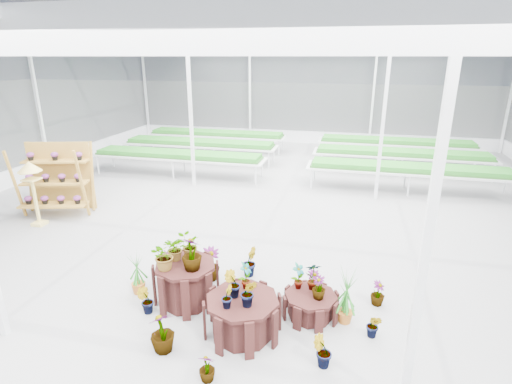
% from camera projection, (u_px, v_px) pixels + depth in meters
% --- Properties ---
extents(ground_plane, '(24.00, 24.00, 0.00)m').
position_uv_depth(ground_plane, '(250.00, 245.00, 9.38)').
color(ground_plane, gray).
rests_on(ground_plane, ground).
extents(greenhouse_shell, '(18.00, 24.00, 4.50)m').
position_uv_depth(greenhouse_shell, '(250.00, 151.00, 8.65)').
color(greenhouse_shell, white).
rests_on(greenhouse_shell, ground).
extents(steel_frame, '(18.00, 24.00, 4.50)m').
position_uv_depth(steel_frame, '(250.00, 151.00, 8.65)').
color(steel_frame, silver).
rests_on(steel_frame, ground).
extents(nursery_benches, '(16.00, 7.00, 0.84)m').
position_uv_depth(nursery_benches, '(295.00, 156.00, 15.87)').
color(nursery_benches, silver).
rests_on(nursery_benches, ground).
extents(plinth_tall, '(1.47, 1.47, 0.76)m').
position_uv_depth(plinth_tall, '(186.00, 283.00, 7.09)').
color(plinth_tall, '#331412').
rests_on(plinth_tall, ground).
extents(plinth_mid, '(1.54, 1.54, 0.63)m').
position_uv_depth(plinth_mid, '(243.00, 316.00, 6.29)').
color(plinth_mid, '#331412').
rests_on(plinth_mid, ground).
extents(plinth_low, '(1.19, 1.19, 0.41)m').
position_uv_depth(plinth_low, '(310.00, 305.00, 6.75)').
color(plinth_low, '#331412').
rests_on(plinth_low, ground).
extents(shelf_rack, '(2.04, 1.43, 1.96)m').
position_uv_depth(shelf_rack, '(55.00, 180.00, 10.92)').
color(shelf_rack, olive).
rests_on(shelf_rack, ground).
extents(bird_table, '(0.48, 0.48, 1.72)m').
position_uv_depth(bird_table, '(34.00, 194.00, 10.20)').
color(bird_table, '#DAC262').
rests_on(bird_table, ground).
extents(nursery_plants, '(4.69, 3.12, 1.37)m').
position_uv_depth(nursery_plants, '(225.00, 278.00, 6.87)').
color(nursery_plants, '#267723').
rests_on(nursery_plants, ground).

